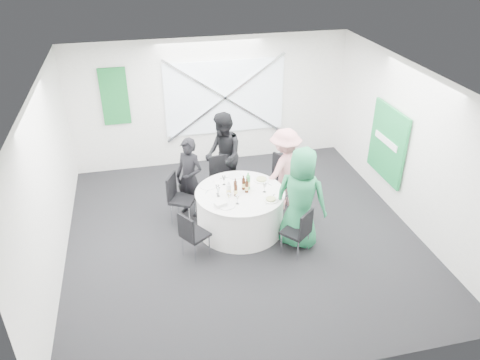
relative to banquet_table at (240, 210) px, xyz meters
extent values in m
plane|color=black|center=(0.00, -0.20, -0.38)|extent=(6.00, 6.00, 0.00)
plane|color=silver|center=(0.00, -0.20, 2.42)|extent=(6.00, 6.00, 0.00)
plane|color=silver|center=(0.00, 2.80, 1.02)|extent=(6.00, 0.00, 6.00)
plane|color=silver|center=(0.00, -3.20, 1.02)|extent=(6.00, 0.00, 6.00)
plane|color=silver|center=(-3.00, -0.20, 1.02)|extent=(0.00, 6.00, 6.00)
plane|color=silver|center=(3.00, -0.20, 1.02)|extent=(0.00, 6.00, 6.00)
cube|color=silver|center=(0.30, 2.76, 1.12)|extent=(2.60, 0.03, 1.60)
cube|color=silver|center=(0.30, 2.72, 1.12)|extent=(2.63, 0.05, 1.84)
cube|color=silver|center=(0.30, 2.72, 1.12)|extent=(2.63, 0.05, 1.84)
cube|color=#166F2C|center=(-2.00, 2.75, 1.32)|extent=(0.55, 0.04, 1.20)
cube|color=#18843E|center=(2.94, 0.40, 0.82)|extent=(0.05, 1.20, 1.40)
cylinder|color=silver|center=(0.00, 0.00, -0.01)|extent=(1.52, 1.52, 0.74)
cylinder|color=silver|center=(0.00, 0.00, 0.37)|extent=(1.56, 1.56, 0.02)
cube|color=black|center=(-0.12, 0.93, 0.08)|extent=(0.48, 0.48, 0.05)
cube|color=black|center=(-0.15, 1.13, 0.33)|extent=(0.41, 0.09, 0.46)
cylinder|color=silver|center=(0.02, 1.12, -0.16)|extent=(0.02, 0.02, 0.44)
cylinder|color=silver|center=(-0.32, 1.07, -0.16)|extent=(0.02, 0.02, 0.44)
cylinder|color=silver|center=(0.07, 0.78, -0.16)|extent=(0.02, 0.02, 0.44)
cylinder|color=silver|center=(-0.27, 0.73, -0.16)|extent=(0.02, 0.02, 0.44)
cube|color=black|center=(-0.95, 0.48, 0.07)|extent=(0.56, 0.56, 0.05)
cube|color=black|center=(-1.13, 0.57, 0.32)|extent=(0.22, 0.37, 0.45)
cylinder|color=silver|center=(-1.03, 0.71, -0.17)|extent=(0.02, 0.02, 0.43)
cylinder|color=silver|center=(-1.18, 0.41, -0.17)|extent=(0.02, 0.02, 0.43)
cylinder|color=silver|center=(-0.73, 0.56, -0.17)|extent=(0.02, 0.02, 0.43)
cylinder|color=silver|center=(-0.88, 0.25, -0.17)|extent=(0.02, 0.02, 0.43)
cube|color=black|center=(0.78, 0.53, 0.12)|extent=(0.65, 0.65, 0.06)
cube|color=black|center=(0.97, 0.66, 0.40)|extent=(0.29, 0.40, 0.50)
cylinder|color=silver|center=(1.05, 0.48, -0.14)|extent=(0.02, 0.02, 0.48)
cylinder|color=silver|center=(0.83, 0.80, -0.14)|extent=(0.02, 0.02, 0.48)
cylinder|color=silver|center=(0.73, 0.27, -0.14)|extent=(0.02, 0.02, 0.48)
cylinder|color=silver|center=(0.52, 0.58, -0.14)|extent=(0.02, 0.02, 0.48)
cube|color=black|center=(0.73, -0.88, 0.04)|extent=(0.55, 0.55, 0.05)
cube|color=black|center=(0.84, -1.03, 0.27)|extent=(0.31, 0.27, 0.42)
cylinder|color=silver|center=(0.70, -1.11, -0.18)|extent=(0.02, 0.02, 0.40)
cylinder|color=silver|center=(0.95, -0.91, -0.18)|extent=(0.02, 0.02, 0.40)
cylinder|color=silver|center=(0.50, -0.86, -0.18)|extent=(0.02, 0.02, 0.40)
cylinder|color=silver|center=(0.75, -0.66, -0.18)|extent=(0.02, 0.02, 0.40)
cube|color=black|center=(-0.88, -0.59, 0.03)|extent=(0.53, 0.53, 0.05)
cube|color=black|center=(-1.03, -0.69, 0.26)|extent=(0.23, 0.33, 0.41)
cylinder|color=silver|center=(-1.09, -0.54, -0.18)|extent=(0.02, 0.02, 0.39)
cylinder|color=silver|center=(-0.92, -0.80, -0.18)|extent=(0.02, 0.02, 0.39)
cylinder|color=silver|center=(-0.84, -0.37, -0.18)|extent=(0.02, 0.02, 0.39)
cylinder|color=silver|center=(-0.66, -0.63, -0.18)|extent=(0.02, 0.02, 0.39)
imported|color=black|center=(-0.78, 0.70, 0.38)|extent=(0.66, 0.64, 1.52)
imported|color=black|center=(-0.05, 1.24, 0.48)|extent=(0.49, 0.86, 1.73)
imported|color=#CD8587|center=(0.98, 0.55, 0.42)|extent=(1.14, 0.93, 1.60)
imported|color=#217949|center=(0.88, -0.63, 0.51)|extent=(1.04, 0.97, 1.78)
cylinder|color=silver|center=(0.04, 0.56, 0.39)|extent=(0.26, 0.26, 0.01)
cylinder|color=silver|center=(-0.51, 0.32, 0.39)|extent=(0.30, 0.30, 0.01)
cylinder|color=silver|center=(0.47, 0.31, 0.39)|extent=(0.28, 0.28, 0.01)
cylinder|color=#8A9F55|center=(0.47, 0.31, 0.41)|extent=(0.18, 0.18, 0.02)
cylinder|color=silver|center=(0.44, -0.38, 0.39)|extent=(0.25, 0.25, 0.01)
cylinder|color=#8A9F55|center=(0.44, -0.38, 0.41)|extent=(0.16, 0.16, 0.02)
cylinder|color=silver|center=(-0.32, -0.37, 0.39)|extent=(0.29, 0.29, 0.01)
cube|color=silver|center=(-0.41, -0.36, 0.42)|extent=(0.22, 0.18, 0.05)
cylinder|color=#3C1A0B|center=(-0.08, 0.02, 0.48)|extent=(0.06, 0.06, 0.20)
cylinder|color=#3C1A0B|center=(-0.08, 0.02, 0.61)|extent=(0.02, 0.02, 0.06)
cylinder|color=#ECD57D|center=(-0.08, 0.02, 0.46)|extent=(0.06, 0.06, 0.07)
cylinder|color=#3C1A0B|center=(0.08, 0.08, 0.48)|extent=(0.06, 0.06, 0.21)
cylinder|color=#3C1A0B|center=(0.08, 0.08, 0.62)|extent=(0.02, 0.02, 0.06)
cylinder|color=#ECD57D|center=(0.08, 0.08, 0.46)|extent=(0.06, 0.06, 0.07)
cylinder|color=#3C1A0B|center=(0.11, -0.03, 0.48)|extent=(0.06, 0.06, 0.21)
cylinder|color=#3C1A0B|center=(0.11, -0.03, 0.62)|extent=(0.02, 0.02, 0.06)
cylinder|color=#ECD57D|center=(0.11, -0.03, 0.46)|extent=(0.06, 0.06, 0.07)
cylinder|color=#3C1A0B|center=(-0.10, -0.10, 0.48)|extent=(0.06, 0.06, 0.20)
cylinder|color=#3C1A0B|center=(-0.10, -0.10, 0.61)|extent=(0.02, 0.02, 0.06)
cylinder|color=#ECD57D|center=(-0.10, -0.10, 0.46)|extent=(0.06, 0.06, 0.07)
cylinder|color=green|center=(0.16, 0.08, 0.51)|extent=(0.08, 0.08, 0.26)
cylinder|color=green|center=(0.16, 0.08, 0.67)|extent=(0.03, 0.03, 0.06)
cylinder|color=#ECD57D|center=(0.16, 0.08, 0.48)|extent=(0.08, 0.08, 0.09)
cylinder|color=silver|center=(-0.21, -0.06, 0.49)|extent=(0.08, 0.08, 0.22)
cylinder|color=silver|center=(-0.21, -0.06, 0.63)|extent=(0.03, 0.03, 0.06)
cylinder|color=#ECD57D|center=(-0.21, -0.06, 0.47)|extent=(0.08, 0.08, 0.08)
cylinder|color=white|center=(-0.39, 0.03, 0.38)|extent=(0.06, 0.06, 0.00)
cylinder|color=white|center=(-0.39, 0.03, 0.43)|extent=(0.01, 0.01, 0.10)
cone|color=white|center=(-0.39, 0.03, 0.51)|extent=(0.07, 0.07, 0.08)
cylinder|color=white|center=(-0.25, -0.28, 0.38)|extent=(0.06, 0.06, 0.00)
cylinder|color=white|center=(-0.25, -0.28, 0.43)|extent=(0.01, 0.01, 0.10)
cone|color=white|center=(-0.25, -0.28, 0.51)|extent=(0.07, 0.07, 0.08)
cylinder|color=white|center=(-0.39, -0.05, 0.38)|extent=(0.06, 0.06, 0.00)
cylinder|color=white|center=(-0.39, -0.05, 0.43)|extent=(0.01, 0.01, 0.10)
cone|color=white|center=(-0.39, -0.05, 0.51)|extent=(0.07, 0.07, 0.08)
cylinder|color=white|center=(0.41, -0.09, 0.38)|extent=(0.06, 0.06, 0.00)
cylinder|color=white|center=(0.41, -0.09, 0.43)|extent=(0.01, 0.01, 0.10)
cone|color=white|center=(0.41, -0.09, 0.51)|extent=(0.07, 0.07, 0.08)
cylinder|color=white|center=(-0.22, 0.32, 0.38)|extent=(0.06, 0.06, 0.00)
cylinder|color=white|center=(-0.22, 0.32, 0.43)|extent=(0.01, 0.01, 0.10)
cone|color=white|center=(-0.22, 0.32, 0.51)|extent=(0.07, 0.07, 0.08)
cylinder|color=white|center=(-0.12, -0.36, 0.38)|extent=(0.06, 0.06, 0.00)
cylinder|color=white|center=(-0.12, -0.36, 0.43)|extent=(0.01, 0.01, 0.10)
cone|color=white|center=(-0.12, -0.36, 0.51)|extent=(0.07, 0.07, 0.08)
cube|color=silver|center=(-0.41, 0.41, 0.38)|extent=(0.08, 0.14, 0.01)
cube|color=silver|center=(-0.56, 0.13, 0.38)|extent=(0.09, 0.14, 0.01)
cube|color=silver|center=(-0.51, -0.26, 0.38)|extent=(0.11, 0.12, 0.01)
cube|color=silver|center=(-0.33, -0.47, 0.38)|extent=(0.10, 0.13, 0.01)
cube|color=silver|center=(0.12, 0.56, 0.38)|extent=(0.15, 0.03, 0.01)
cube|color=silver|center=(-0.18, 0.55, 0.38)|extent=(0.15, 0.02, 0.01)
cube|color=silver|center=(0.36, -0.45, 0.38)|extent=(0.10, 0.13, 0.01)
cube|color=silver|center=(0.51, -0.26, 0.38)|extent=(0.12, 0.12, 0.01)
cube|color=silver|center=(0.56, 0.15, 0.38)|extent=(0.09, 0.13, 0.01)
cube|color=silver|center=(0.43, 0.39, 0.38)|extent=(0.08, 0.14, 0.01)
camera|label=1|loc=(-1.56, -6.75, 4.54)|focal=35.00mm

